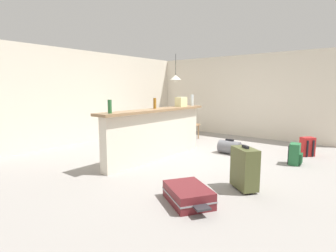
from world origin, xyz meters
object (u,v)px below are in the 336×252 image
object	(u,v)px
suitcase_upright_olive	(245,168)
backpack_green	(295,154)
dining_chair_near_partition	(189,122)
backpack_red	(307,147)
bottle_amber	(155,103)
bottle_clear	(192,100)
bottle_green	(110,107)
grocery_bag	(181,102)
suitcase_flat_maroon	(188,195)
duffel_bag_grey	(229,147)
pendant_lamp	(176,77)
dining_table	(174,116)

from	to	relation	value
suitcase_upright_olive	backpack_green	xyz separation A→B (m)	(1.89, -0.26, -0.13)
dining_chair_near_partition	backpack_red	bearing A→B (deg)	-90.56
bottle_amber	bottle_clear	distance (m)	1.25
bottle_green	grocery_bag	xyz separation A→B (m)	(2.17, 0.06, -0.01)
bottle_clear	suitcase_flat_maroon	size ratio (longest dim) A/B	0.31
duffel_bag_grey	dining_chair_near_partition	bearing A→B (deg)	62.33
pendant_lamp	duffel_bag_grey	xyz separation A→B (m)	(-0.87, -2.21, -1.66)
dining_chair_near_partition	suitcase_flat_maroon	distance (m)	4.48
duffel_bag_grey	backpack_red	size ratio (longest dim) A/B	1.16
grocery_bag	backpack_green	xyz separation A→B (m)	(0.44, -2.45, -0.97)
bottle_amber	suitcase_upright_olive	world-z (taller)	bottle_amber
pendant_lamp	backpack_green	size ratio (longest dim) A/B	1.91
bottle_green	duffel_bag_grey	xyz separation A→B (m)	(2.62, -0.99, -1.03)
bottle_clear	suitcase_flat_maroon	bearing A→B (deg)	-147.27
duffel_bag_grey	dining_table	bearing A→B (deg)	67.94
dining_chair_near_partition	suitcase_flat_maroon	size ratio (longest dim) A/B	1.06
bottle_amber	bottle_clear	size ratio (longest dim) A/B	0.81
suitcase_flat_maroon	backpack_green	bearing A→B (deg)	-13.15
dining_table	backpack_red	xyz separation A→B (m)	(-0.04, -3.73, -0.44)
duffel_bag_grey	backpack_red	distance (m)	1.69
dining_chair_near_partition	suitcase_upright_olive	size ratio (longest dim) A/B	1.39
bottle_amber	bottle_clear	bearing A→B (deg)	-5.40
bottle_amber	suitcase_flat_maroon	size ratio (longest dim) A/B	0.25
backpack_red	dining_table	bearing A→B (deg)	89.33
grocery_bag	suitcase_flat_maroon	world-z (taller)	grocery_bag
dining_chair_near_partition	duffel_bag_grey	size ratio (longest dim) A/B	1.91
pendant_lamp	suitcase_upright_olive	bearing A→B (deg)	-129.48
backpack_red	bottle_green	bearing A→B (deg)	145.28
pendant_lamp	bottle_clear	bearing A→B (deg)	-128.00
backpack_green	backpack_red	xyz separation A→B (m)	(0.89, -0.04, 0.00)
suitcase_flat_maroon	backpack_red	world-z (taller)	backpack_red
bottle_green	dining_table	xyz separation A→B (m)	(3.55, 1.30, -0.54)
duffel_bag_grey	suitcase_upright_olive	world-z (taller)	suitcase_upright_olive
backpack_green	backpack_red	distance (m)	0.89
dining_table	duffel_bag_grey	distance (m)	2.53
bottle_green	suitcase_flat_maroon	world-z (taller)	bottle_green
dining_chair_near_partition	backpack_green	distance (m)	3.29
dining_table	backpack_red	world-z (taller)	dining_table
bottle_amber	backpack_green	distance (m)	2.99
dining_table	dining_chair_near_partition	distance (m)	0.56
bottle_clear	backpack_red	distance (m)	2.79
bottle_clear	suitcase_flat_maroon	distance (m)	3.38
bottle_amber	duffel_bag_grey	bearing A→B (deg)	-39.48
backpack_green	bottle_green	bearing A→B (deg)	137.55
bottle_green	suitcase_upright_olive	distance (m)	2.41
grocery_bag	dining_chair_near_partition	bearing A→B (deg)	26.98
grocery_bag	dining_table	world-z (taller)	grocery_bag
dining_chair_near_partition	backpack_green	world-z (taller)	dining_chair_near_partition
dining_table	backpack_red	bearing A→B (deg)	-90.67
grocery_bag	pendant_lamp	xyz separation A→B (m)	(1.32, 1.15, 0.64)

